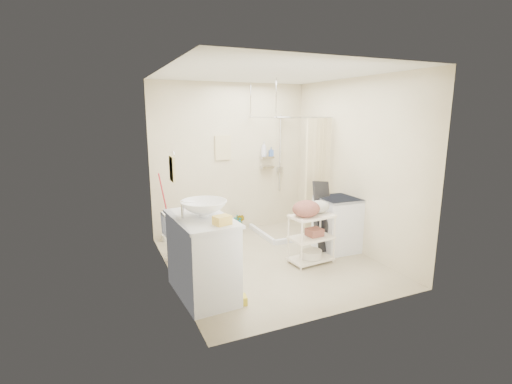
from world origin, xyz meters
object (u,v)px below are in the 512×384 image
vanity (202,256)px  washing_machine (337,224)px  laundry_rack (311,234)px  toilet (190,235)px

vanity → washing_machine: 2.37m
vanity → laundry_rack: bearing=6.3°
laundry_rack → vanity: bearing=-175.2°
vanity → laundry_rack: (1.67, 0.30, -0.05)m
vanity → washing_machine: vanity is taller
vanity → toilet: vanity is taller
toilet → washing_machine: bearing=-108.5°
toilet → washing_machine: washing_machine is taller
toilet → laundry_rack: size_ratio=0.86×
toilet → laundry_rack: bearing=-122.1°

